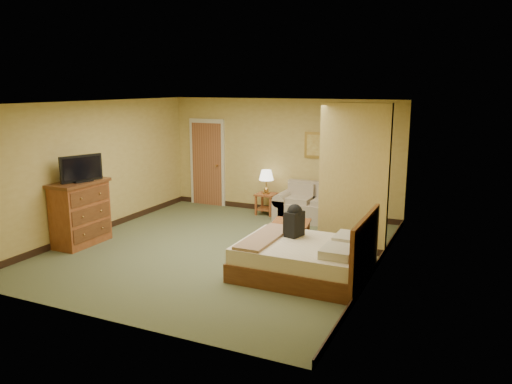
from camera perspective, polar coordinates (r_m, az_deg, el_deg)
The scene contains 17 objects.
floor at distance 9.01m, azimuth -4.18°, elevation -6.59°, with size 6.00×6.00×0.00m, color #545B3B.
ceiling at distance 8.55m, azimuth -4.45°, elevation 10.16°, with size 6.00×6.00×0.00m, color white.
back_wall at distance 11.37m, azimuth 3.03°, elevation 4.07°, with size 5.50×0.02×2.60m, color tan.
left_wall at distance 10.29m, azimuth -17.86°, elevation 2.65°, with size 0.02×6.00×2.60m, color tan.
right_wall at distance 7.76m, azimuth 13.77°, elevation -0.03°, with size 0.02×6.00×2.60m, color tan.
partition at distance 8.77m, azimuth 11.10°, elevation 1.47°, with size 1.20×0.15×2.60m, color tan.
door at distance 12.22m, azimuth -5.58°, elevation 3.32°, with size 0.94×0.16×2.10m.
baseboard at distance 11.60m, azimuth 2.95°, elevation -2.02°, with size 5.50×0.02×0.12m, color black.
loveseat at distance 10.87m, azimuth 6.58°, elevation -1.92°, with size 1.63×0.76×0.83m.
side_table at distance 11.32m, azimuth 1.18°, elevation -1.00°, with size 0.44×0.44×0.48m.
table_lamp at distance 11.21m, azimuth 1.19°, elevation 1.87°, with size 0.33×0.33×0.54m.
coffee_table at distance 9.23m, azimuth 4.00°, elevation -4.15°, with size 0.77×0.77×0.43m.
wall_picture at distance 11.01m, azimuth 7.41°, elevation 5.30°, with size 0.74×0.04×0.58m.
dresser at distance 9.69m, azimuth -19.43°, elevation -2.25°, with size 0.58×1.11×1.19m.
tv at distance 9.46m, azimuth -19.34°, elevation 2.47°, with size 0.31×0.77×0.48m.
bed at distance 7.74m, azimuth 5.78°, elevation -7.55°, with size 1.95×1.63×1.06m.
backpack at distance 7.96m, azimuth 4.43°, elevation -3.14°, with size 0.27×0.34×0.53m.
Camera 1 is at (4.15, -7.47, 2.88)m, focal length 35.00 mm.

